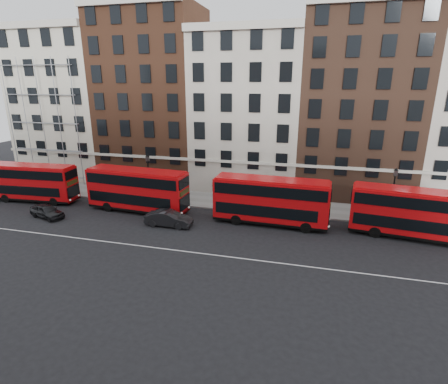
% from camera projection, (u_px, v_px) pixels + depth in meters
% --- Properties ---
extents(ground, '(120.00, 120.00, 0.00)m').
position_uv_depth(ground, '(207.00, 243.00, 29.73)').
color(ground, black).
rests_on(ground, ground).
extents(pavement, '(80.00, 5.00, 0.15)m').
position_uv_depth(pavement, '(235.00, 202.00, 39.39)').
color(pavement, gray).
rests_on(pavement, ground).
extents(kerb, '(80.00, 0.30, 0.16)m').
position_uv_depth(kerb, '(229.00, 210.00, 37.09)').
color(kerb, gray).
rests_on(kerb, ground).
extents(road_centre_line, '(70.00, 0.12, 0.01)m').
position_uv_depth(road_centre_line, '(200.00, 253.00, 27.88)').
color(road_centre_line, white).
rests_on(road_centre_line, ground).
extents(building_terrace, '(64.00, 11.95, 22.00)m').
position_uv_depth(building_terrace, '(246.00, 106.00, 43.19)').
color(building_terrace, beige).
rests_on(building_terrace, ground).
extents(bus_a, '(10.26, 3.08, 4.25)m').
position_uv_depth(bus_a, '(32.00, 182.00, 39.38)').
color(bus_a, red).
rests_on(bus_a, ground).
extents(bus_b, '(10.89, 3.39, 4.51)m').
position_uv_depth(bus_b, '(137.00, 189.00, 36.21)').
color(bus_b, red).
rests_on(bus_b, ground).
extents(bus_c, '(10.85, 3.00, 4.52)m').
position_uv_depth(bus_c, '(270.00, 200.00, 32.90)').
color(bus_c, red).
rests_on(bus_c, ground).
extents(bus_d, '(10.64, 3.81, 4.38)m').
position_uv_depth(bus_d, '(414.00, 213.00, 29.97)').
color(bus_d, red).
rests_on(bus_d, ground).
extents(car_rear, '(4.25, 2.62, 1.35)m').
position_uv_depth(car_rear, '(47.00, 211.00, 35.01)').
color(car_rear, black).
rests_on(car_rear, ground).
extents(car_front, '(4.48, 1.57, 1.47)m').
position_uv_depth(car_front, '(169.00, 218.00, 32.99)').
color(car_front, black).
rests_on(car_front, ground).
extents(lamp_post_left, '(0.44, 0.44, 5.33)m').
position_uv_depth(lamp_post_left, '(149.00, 175.00, 38.95)').
color(lamp_post_left, black).
rests_on(lamp_post_left, pavement).
extents(lamp_post_right, '(0.44, 0.44, 5.33)m').
position_uv_depth(lamp_post_right, '(393.00, 193.00, 32.98)').
color(lamp_post_right, black).
rests_on(lamp_post_right, pavement).
extents(iron_railings, '(6.60, 0.06, 1.00)m').
position_uv_depth(iron_railings, '(239.00, 192.00, 41.25)').
color(iron_railings, black).
rests_on(iron_railings, pavement).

